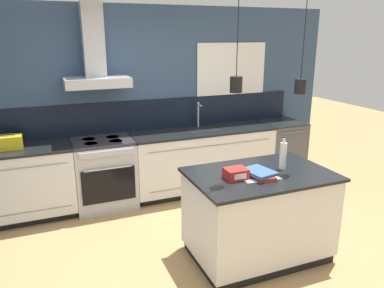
% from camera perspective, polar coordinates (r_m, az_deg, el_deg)
% --- Properties ---
extents(ground_plane, '(16.00, 16.00, 0.00)m').
position_cam_1_polar(ground_plane, '(4.03, 2.80, -17.02)').
color(ground_plane, tan).
rests_on(ground_plane, ground).
extents(wall_back, '(5.60, 2.25, 2.60)m').
position_cam_1_polar(wall_back, '(5.30, -6.61, 6.91)').
color(wall_back, '#354C6B').
rests_on(wall_back, ground_plane).
extents(counter_run_left, '(1.23, 0.64, 0.91)m').
position_cam_1_polar(counter_run_left, '(5.06, -24.40, -5.47)').
color(counter_run_left, black).
rests_on(counter_run_left, ground_plane).
extents(counter_run_sink, '(2.09, 0.64, 1.28)m').
position_cam_1_polar(counter_run_sink, '(5.46, 1.66, -2.36)').
color(counter_run_sink, black).
rests_on(counter_run_sink, ground_plane).
extents(oven_range, '(0.77, 0.66, 0.91)m').
position_cam_1_polar(oven_range, '(5.09, -13.19, -4.33)').
color(oven_range, '#B5B5BA').
rests_on(oven_range, ground_plane).
extents(dishwasher, '(0.61, 0.65, 0.91)m').
position_cam_1_polar(dishwasher, '(6.11, 13.27, -0.84)').
color(dishwasher, '#4C4C51').
rests_on(dishwasher, ground_plane).
extents(kitchen_island, '(1.40, 0.92, 0.91)m').
position_cam_1_polar(kitchen_island, '(3.91, 10.06, -10.55)').
color(kitchen_island, black).
rests_on(kitchen_island, ground_plane).
extents(bottle_on_island, '(0.07, 0.07, 0.34)m').
position_cam_1_polar(bottle_on_island, '(3.85, 13.70, -1.65)').
color(bottle_on_island, silver).
rests_on(bottle_on_island, kitchen_island).
extents(book_stack, '(0.29, 0.35, 0.07)m').
position_cam_1_polar(book_stack, '(3.62, 10.29, -4.41)').
color(book_stack, '#B2332D').
rests_on(book_stack, kitchen_island).
extents(red_supply_box, '(0.20, 0.17, 0.10)m').
position_cam_1_polar(red_supply_box, '(3.54, 6.70, -4.50)').
color(red_supply_box, red).
rests_on(red_supply_box, kitchen_island).
extents(paper_pile, '(0.38, 0.30, 0.01)m').
position_cam_1_polar(paper_pile, '(3.64, 10.13, -4.85)').
color(paper_pile, silver).
rests_on(paper_pile, kitchen_island).
extents(yellow_toolbox, '(0.34, 0.18, 0.19)m').
position_cam_1_polar(yellow_toolbox, '(4.90, -26.39, 0.17)').
color(yellow_toolbox, gold).
rests_on(yellow_toolbox, counter_run_left).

